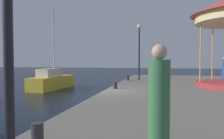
# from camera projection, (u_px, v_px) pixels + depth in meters

# --- Properties ---
(ground_plane) EXTENTS (120.00, 120.00, 0.00)m
(ground_plane) POSITION_uv_depth(u_px,v_px,m) (105.00, 104.00, 12.12)
(ground_plane) COLOR black
(sailboat_yellow) EXTENTS (2.02, 5.15, 6.82)m
(sailboat_yellow) POSITION_uv_depth(u_px,v_px,m) (52.00, 81.00, 18.60)
(sailboat_yellow) COLOR gold
(sailboat_yellow) RESTS_ON ground
(lamp_post_mid_promenade) EXTENTS (0.36, 0.36, 4.68)m
(lamp_post_mid_promenade) POSITION_uv_depth(u_px,v_px,m) (139.00, 42.00, 18.18)
(lamp_post_mid_promenade) COLOR black
(lamp_post_mid_promenade) RESTS_ON quay_dock
(bollard_center) EXTENTS (0.24, 0.24, 0.40)m
(bollard_center) POSITION_uv_depth(u_px,v_px,m) (115.00, 85.00, 12.60)
(bollard_center) COLOR #2D2D33
(bollard_center) RESTS_ON quay_dock
(bollard_north) EXTENTS (0.24, 0.24, 0.40)m
(bollard_north) POSITION_uv_depth(u_px,v_px,m) (37.00, 133.00, 4.29)
(bollard_north) COLOR #2D2D33
(bollard_north) RESTS_ON quay_dock
(bollard_south) EXTENTS (0.24, 0.24, 0.40)m
(bollard_south) POSITION_uv_depth(u_px,v_px,m) (128.00, 78.00, 18.03)
(bollard_south) COLOR #2D2D33
(bollard_south) RESTS_ON quay_dock
(person_mid_promenade) EXTENTS (0.34, 0.34, 1.89)m
(person_mid_promenade) POSITION_uv_depth(u_px,v_px,m) (159.00, 108.00, 3.39)
(person_mid_promenade) COLOR #387247
(person_mid_promenade) RESTS_ON quay_dock
(person_near_carousel) EXTENTS (0.34, 0.34, 1.95)m
(person_near_carousel) POSITION_uv_depth(u_px,v_px,m) (224.00, 70.00, 17.25)
(person_near_carousel) COLOR #2D4C8C
(person_near_carousel) RESTS_ON quay_dock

